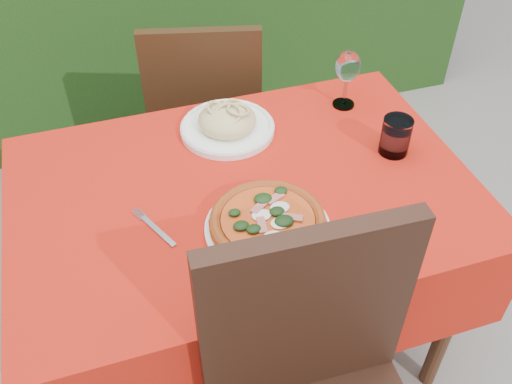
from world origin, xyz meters
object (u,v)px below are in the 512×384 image
object	(u,v)px
pasta_plate	(227,123)
pizza_plate	(268,224)
fork	(158,231)
chair_far	(206,111)
water_glass	(395,138)
wine_glass	(348,68)

from	to	relation	value
pasta_plate	pizza_plate	bearing A→B (deg)	-92.50
pasta_plate	fork	size ratio (longest dim) A/B	1.55
chair_far	pizza_plate	bearing A→B (deg)	101.02
pasta_plate	water_glass	size ratio (longest dim) A/B	2.55
chair_far	pasta_plate	distance (m)	0.50
fork	chair_far	bearing A→B (deg)	43.68
water_glass	wine_glass	bearing A→B (deg)	98.25
fork	water_glass	bearing A→B (deg)	-16.35
pasta_plate	water_glass	xyz separation A→B (m)	(0.43, -0.24, 0.02)
pizza_plate	wine_glass	xyz separation A→B (m)	(0.41, 0.45, 0.11)
pizza_plate	water_glass	bearing A→B (deg)	22.72
water_glass	fork	distance (m)	0.73
chair_far	water_glass	world-z (taller)	chair_far
pizza_plate	fork	size ratio (longest dim) A/B	1.83
wine_glass	fork	world-z (taller)	wine_glass
chair_far	pizza_plate	distance (m)	0.90
chair_far	water_glass	distance (m)	0.84
wine_glass	water_glass	bearing A→B (deg)	-81.75
chair_far	fork	bearing A→B (deg)	82.56
water_glass	chair_far	bearing A→B (deg)	121.02
water_glass	pizza_plate	bearing A→B (deg)	-157.28
chair_far	wine_glass	distance (m)	0.66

